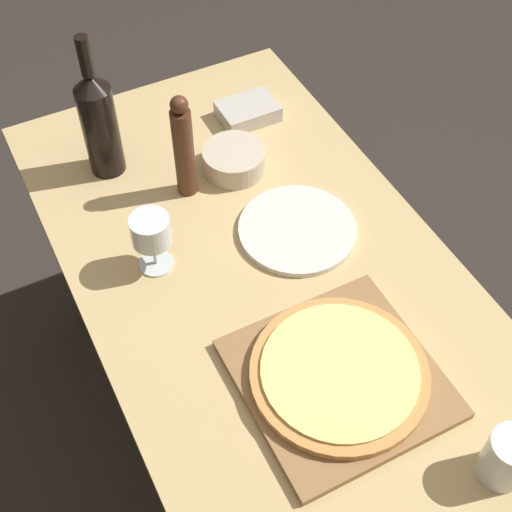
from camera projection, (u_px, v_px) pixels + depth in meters
ground_plane at (268, 446)px, 2.03m from camera, size 12.00×12.00×0.00m
dining_table at (273, 315)px, 1.52m from camera, size 0.74×1.44×0.77m
cutting_board at (341, 377)px, 1.29m from camera, size 0.34×0.34×0.02m
pizza at (342, 371)px, 1.27m from camera, size 0.32×0.32×0.02m
wine_bottle at (99, 122)px, 1.55m from camera, size 0.08×0.08×0.35m
pepper_mill at (184, 148)px, 1.51m from camera, size 0.04×0.04×0.26m
wine_glass at (151, 233)px, 1.39m from camera, size 0.08×0.08×0.14m
small_bowl at (234, 160)px, 1.63m from camera, size 0.14×0.14×0.06m
drinking_tumbler at (507, 458)px, 1.15m from camera, size 0.08×0.08×0.11m
dinner_plate at (297, 229)px, 1.52m from camera, size 0.25×0.25×0.01m
food_container at (248, 111)px, 1.75m from camera, size 0.14×0.10×0.04m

